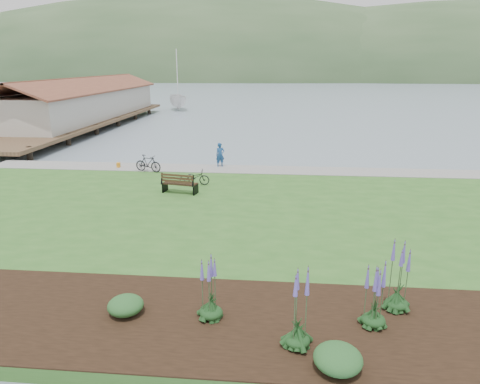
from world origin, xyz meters
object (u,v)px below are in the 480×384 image
object	(u,v)px
park_bench	(179,183)
person	(220,153)
bicycle_a	(194,177)
sailboat	(179,110)

from	to	relation	value
park_bench	person	world-z (taller)	person
park_bench	bicycle_a	size ratio (longest dim) A/B	1.15
sailboat	park_bench	bearing A→B (deg)	-95.62
person	sailboat	xyz separation A→B (m)	(-11.69, 38.28, -1.32)
park_bench	bicycle_a	distance (m)	1.73
park_bench	sailboat	xyz separation A→B (m)	(-10.37, 44.36, -0.95)
person	sailboat	distance (m)	40.04
person	sailboat	bearing A→B (deg)	82.96
park_bench	sailboat	distance (m)	45.57
park_bench	sailboat	world-z (taller)	sailboat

